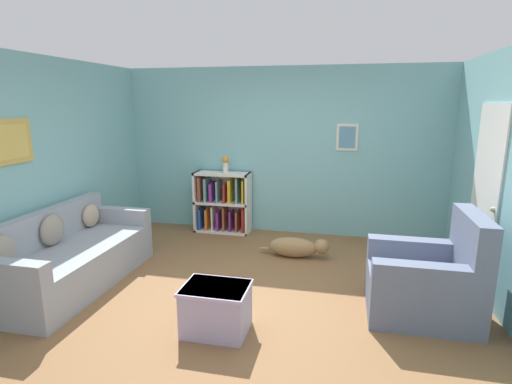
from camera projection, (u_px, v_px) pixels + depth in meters
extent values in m
plane|color=brown|center=(248.00, 292.00, 4.44)|extent=(14.00, 14.00, 0.00)
cube|color=#7AB7BC|center=(282.00, 152.00, 6.29)|extent=(5.60, 0.10, 2.60)
cube|color=silver|center=(347.00, 137.00, 5.97)|extent=(0.32, 0.02, 0.40)
cube|color=#568EAD|center=(347.00, 137.00, 5.96)|extent=(0.24, 0.01, 0.32)
cube|color=#7AB7BC|center=(38.00, 168.00, 4.70)|extent=(0.10, 5.00, 2.60)
cube|color=gold|center=(11.00, 142.00, 4.22)|extent=(0.02, 0.56, 0.48)
cube|color=#DBBC56|center=(12.00, 142.00, 4.22)|extent=(0.01, 0.44, 0.36)
cube|color=white|center=(484.00, 199.00, 4.35)|extent=(0.02, 0.84, 2.05)
sphere|color=tan|center=(493.00, 210.00, 4.03)|extent=(0.05, 0.05, 0.05)
cube|color=#9399A3|center=(75.00, 265.00, 4.58)|extent=(0.90, 2.04, 0.46)
cube|color=#9399A3|center=(43.00, 228.00, 4.56)|extent=(0.16, 2.04, 0.39)
cube|color=#9399A3|center=(4.00, 271.00, 3.61)|extent=(0.90, 0.16, 0.21)
cube|color=#9399A3|center=(118.00, 215.00, 5.40)|extent=(0.90, 0.16, 0.21)
ellipsoid|color=gray|center=(0.00, 253.00, 3.86)|extent=(0.14, 0.34, 0.34)
ellipsoid|color=gray|center=(52.00, 230.00, 4.54)|extent=(0.14, 0.35, 0.35)
ellipsoid|color=tan|center=(91.00, 216.00, 5.23)|extent=(0.14, 0.30, 0.30)
cube|color=silver|center=(198.00, 201.00, 6.52)|extent=(0.04, 0.36, 0.97)
cube|color=silver|center=(248.00, 204.00, 6.34)|extent=(0.04, 0.36, 0.97)
cube|color=silver|center=(226.00, 200.00, 6.59)|extent=(0.89, 0.02, 0.97)
cube|color=silver|center=(223.00, 230.00, 6.53)|extent=(0.89, 0.36, 0.04)
cube|color=silver|center=(223.00, 202.00, 6.43)|extent=(0.89, 0.36, 0.04)
cube|color=silver|center=(222.00, 174.00, 6.33)|extent=(0.89, 0.36, 0.04)
cube|color=#234C9E|center=(202.00, 219.00, 6.56)|extent=(0.04, 0.27, 0.35)
cube|color=brown|center=(201.00, 189.00, 6.45)|extent=(0.05, 0.27, 0.39)
cube|color=orange|center=(208.00, 219.00, 6.54)|extent=(0.04, 0.27, 0.36)
cube|color=#60939E|center=(207.00, 189.00, 6.43)|extent=(0.04, 0.27, 0.37)
cube|color=silver|center=(214.00, 218.00, 6.51)|extent=(0.03, 0.27, 0.41)
cube|color=#7A2D84|center=(213.00, 192.00, 6.42)|extent=(0.05, 0.27, 0.30)
cube|color=#7A2D84|center=(219.00, 221.00, 6.50)|extent=(0.04, 0.27, 0.31)
cube|color=#60939E|center=(219.00, 191.00, 6.39)|extent=(0.03, 0.27, 0.33)
cube|color=brown|center=(225.00, 218.00, 6.47)|extent=(0.03, 0.27, 0.41)
cube|color=#B22823|center=(226.00, 193.00, 6.37)|extent=(0.03, 0.27, 0.30)
cube|color=#7A2D84|center=(232.00, 221.00, 6.45)|extent=(0.03, 0.27, 0.34)
cube|color=gold|center=(231.00, 191.00, 6.34)|extent=(0.05, 0.27, 0.37)
cube|color=brown|center=(238.00, 221.00, 6.43)|extent=(0.03, 0.27, 0.34)
cube|color=#60939E|center=(238.00, 190.00, 6.32)|extent=(0.03, 0.27, 0.40)
cube|color=#B22823|center=(245.00, 220.00, 6.40)|extent=(0.03, 0.27, 0.40)
cube|color=gold|center=(244.00, 191.00, 6.30)|extent=(0.03, 0.27, 0.37)
cube|color=slate|center=(420.00, 293.00, 3.94)|extent=(1.00, 0.88, 0.43)
cube|color=slate|center=(472.00, 246.00, 3.74)|extent=(0.18, 0.88, 0.61)
cube|color=slate|center=(430.00, 277.00, 3.54)|extent=(1.00, 0.18, 0.22)
cube|color=slate|center=(417.00, 249.00, 4.20)|extent=(1.00, 0.18, 0.22)
cube|color=#ADA3CC|center=(216.00, 309.00, 3.62)|extent=(0.57, 0.43, 0.44)
cube|color=#BBB0DC|center=(216.00, 288.00, 3.58)|extent=(0.60, 0.45, 0.03)
ellipsoid|color=#9E7A4C|center=(293.00, 247.00, 5.42)|extent=(0.66, 0.24, 0.27)
sphere|color=#9E7A4C|center=(322.00, 247.00, 5.33)|extent=(0.20, 0.20, 0.20)
ellipsoid|color=#9E7A4C|center=(266.00, 249.00, 5.55)|extent=(0.20, 0.05, 0.05)
cylinder|color=silver|center=(226.00, 168.00, 6.29)|extent=(0.09, 0.09, 0.16)
sphere|color=orange|center=(225.00, 160.00, 6.26)|extent=(0.11, 0.11, 0.11)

